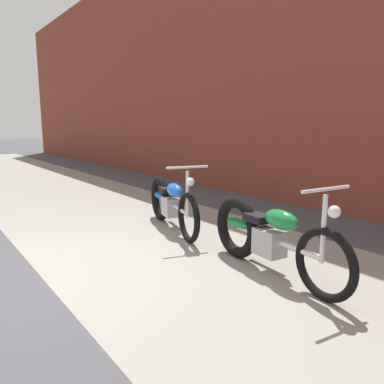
# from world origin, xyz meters

# --- Properties ---
(ground_plane) EXTENTS (80.00, 80.00, 0.00)m
(ground_plane) POSITION_xyz_m (0.00, 0.00, 0.00)
(ground_plane) COLOR #47474C
(sidewalk_slab) EXTENTS (36.00, 3.50, 0.01)m
(sidewalk_slab) POSITION_xyz_m (0.00, 1.75, 0.00)
(sidewalk_slab) COLOR gray
(sidewalk_slab) RESTS_ON ground
(brick_building_wall) EXTENTS (36.00, 0.50, 6.34)m
(brick_building_wall) POSITION_xyz_m (0.00, 5.20, 3.17)
(brick_building_wall) COLOR brown
(brick_building_wall) RESTS_ON ground
(motorcycle_blue) EXTENTS (1.96, 0.77, 1.03)m
(motorcycle_blue) POSITION_xyz_m (-0.75, 2.13, 0.40)
(motorcycle_blue) COLOR black
(motorcycle_blue) RESTS_ON ground
(motorcycle_green) EXTENTS (2.00, 0.61, 1.03)m
(motorcycle_green) POSITION_xyz_m (1.32, 1.99, 0.40)
(motorcycle_green) COLOR black
(motorcycle_green) RESTS_ON ground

